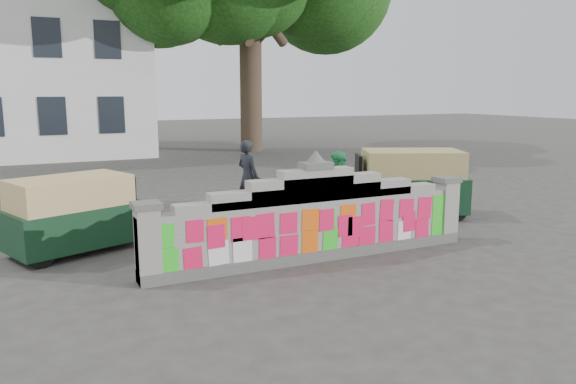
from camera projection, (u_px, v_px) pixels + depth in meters
name	position (u px, v px, depth m)	size (l,w,h in m)	color
ground	(315.00, 259.00, 10.30)	(100.00, 100.00, 0.00)	#383533
parapet_wall	(315.00, 220.00, 10.16)	(6.48, 0.44, 2.01)	#4C4C49
cyclist_bike	(248.00, 201.00, 13.17)	(0.66, 1.89, 0.99)	black
cyclist_rider	(248.00, 187.00, 13.11)	(0.61, 0.40, 1.68)	black
pedestrian	(339.00, 188.00, 12.95)	(0.82, 0.64, 1.68)	#2A9A56
rickshaw_left	(75.00, 213.00, 10.67)	(2.71, 1.95, 1.46)	#11331C
rickshaw_right	(408.00, 182.00, 13.71)	(3.02, 2.30, 1.63)	#11331E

